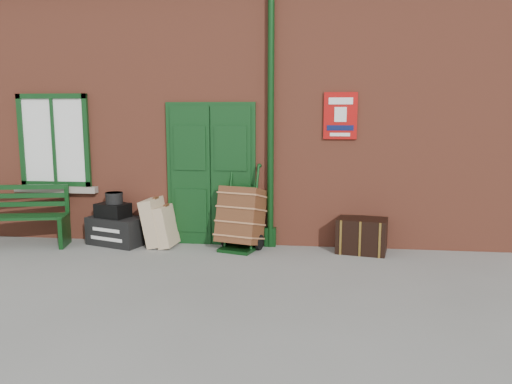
% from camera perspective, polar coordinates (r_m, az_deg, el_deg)
% --- Properties ---
extents(ground, '(80.00, 80.00, 0.00)m').
position_cam_1_polar(ground, '(6.71, -5.15, -9.18)').
color(ground, gray).
rests_on(ground, ground).
extents(station_building, '(10.30, 4.30, 4.36)m').
position_cam_1_polar(station_building, '(9.82, -0.99, 9.42)').
color(station_building, brown).
rests_on(station_building, ground).
extents(bench, '(1.67, 0.82, 0.99)m').
position_cam_1_polar(bench, '(8.76, -25.84, -2.36)').
color(bench, '#0E3514').
rests_on(bench, ground).
extents(houdini_trunk, '(1.00, 0.74, 0.44)m').
position_cam_1_polar(houdini_trunk, '(8.34, -15.62, -4.28)').
color(houdini_trunk, black).
rests_on(houdini_trunk, ground).
extents(strongbox, '(0.58, 0.49, 0.22)m').
position_cam_1_polar(strongbox, '(8.29, -16.04, -2.02)').
color(strongbox, black).
rests_on(strongbox, houdini_trunk).
extents(hatbox, '(0.34, 0.34, 0.18)m').
position_cam_1_polar(hatbox, '(8.24, -15.90, -0.66)').
color(hatbox, black).
rests_on(hatbox, strongbox).
extents(suitcase_back, '(0.40, 0.56, 0.77)m').
position_cam_1_polar(suitcase_back, '(8.08, -11.43, -3.36)').
color(suitcase_back, tan).
rests_on(suitcase_back, ground).
extents(suitcase_front, '(0.35, 0.51, 0.66)m').
position_cam_1_polar(suitcase_front, '(8.00, -10.28, -3.84)').
color(suitcase_front, tan).
rests_on(suitcase_front, ground).
extents(porter_trolley, '(0.78, 0.82, 1.29)m').
position_cam_1_polar(porter_trolley, '(7.71, -1.74, -2.90)').
color(porter_trolley, '#0C3311').
rests_on(porter_trolley, ground).
extents(dark_trunk, '(0.81, 0.61, 0.52)m').
position_cam_1_polar(dark_trunk, '(7.73, 11.99, -4.88)').
color(dark_trunk, black).
rests_on(dark_trunk, ground).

